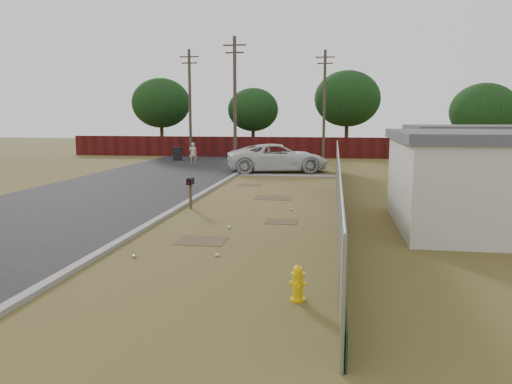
% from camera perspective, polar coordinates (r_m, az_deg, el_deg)
% --- Properties ---
extents(ground, '(120.00, 120.00, 0.00)m').
position_cam_1_polar(ground, '(19.14, -0.01, -2.08)').
color(ground, brown).
rests_on(ground, ground).
extents(street, '(15.10, 60.00, 0.12)m').
position_cam_1_polar(street, '(28.56, -10.96, 1.34)').
color(street, black).
rests_on(street, ground).
extents(chainlink_fence, '(0.10, 27.06, 2.02)m').
position_cam_1_polar(chainlink_fence, '(19.80, 9.41, 0.50)').
color(chainlink_fence, gray).
rests_on(chainlink_fence, ground).
extents(privacy_fence, '(30.00, 0.12, 1.80)m').
position_cam_1_polar(privacy_fence, '(44.57, -2.64, 5.19)').
color(privacy_fence, '#470F10').
rests_on(privacy_fence, ground).
extents(utility_poles, '(12.60, 8.24, 9.00)m').
position_cam_1_polar(utility_poles, '(39.82, -0.61, 10.25)').
color(utility_poles, '#43352D').
rests_on(utility_poles, ground).
extents(houses, '(9.30, 17.24, 3.10)m').
position_cam_1_polar(houses, '(22.83, 26.18, 2.73)').
color(houses, beige).
rests_on(houses, ground).
extents(horizon_trees, '(33.32, 31.94, 7.78)m').
position_cam_1_polar(horizon_trees, '(42.21, 6.20, 10.02)').
color(horizon_trees, '#372818').
rests_on(horizon_trees, ground).
extents(fire_hydrant, '(0.33, 0.32, 0.74)m').
position_cam_1_polar(fire_hydrant, '(9.86, 4.81, -10.39)').
color(fire_hydrant, yellow).
rests_on(fire_hydrant, ground).
extents(mailbox, '(0.19, 0.53, 1.22)m').
position_cam_1_polar(mailbox, '(19.50, -7.51, 0.91)').
color(mailbox, brown).
rests_on(mailbox, ground).
extents(pickup_truck, '(7.09, 4.63, 1.81)m').
position_cam_1_polar(pickup_truck, '(32.45, 2.51, 3.93)').
color(pickup_truck, silver).
rests_on(pickup_truck, ground).
extents(pedestrian, '(0.67, 0.51, 1.62)m').
position_cam_1_polar(pedestrian, '(38.22, -7.21, 4.43)').
color(pedestrian, beige).
rests_on(pedestrian, ground).
extents(trash_bin, '(0.82, 0.81, 1.09)m').
position_cam_1_polar(trash_bin, '(41.33, -8.98, 4.35)').
color(trash_bin, black).
rests_on(trash_bin, ground).
extents(scattered_litter, '(3.48, 11.26, 0.07)m').
position_cam_1_polar(scattered_litter, '(16.77, -1.74, -3.48)').
color(scattered_litter, silver).
rests_on(scattered_litter, ground).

